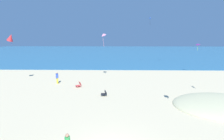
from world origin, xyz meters
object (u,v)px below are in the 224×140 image
person_2 (57,77)px  beach_chair_far_right (79,85)px  kite_purple (198,44)px  kite_blue (150,18)px  beach_chair_mid_beach (104,93)px  kite_red (10,38)px  kite_pink (103,35)px

person_2 → beach_chair_far_right: bearing=107.4°
person_2 → kite_purple: size_ratio=1.34×
beach_chair_far_right → kite_blue: (11.57, 14.78, 9.34)m
beach_chair_mid_beach → kite_red: 13.93m
kite_red → kite_blue: bearing=33.9°
person_2 → kite_blue: bearing=172.4°
beach_chair_mid_beach → kite_purple: size_ratio=0.54×
kite_purple → person_2: bearing=-165.5°
kite_pink → kite_red: (-11.48, -2.09, -0.37)m
kite_purple → kite_red: 26.73m
kite_pink → kite_purple: kite_pink is taller
beach_chair_far_right → kite_purple: size_ratio=0.74×
beach_chair_far_right → kite_purple: kite_purple is taller
kite_purple → beach_chair_mid_beach: bearing=-145.9°
beach_chair_mid_beach → kite_purple: (14.14, 9.59, 4.62)m
person_2 → kite_red: kite_red is taller
kite_pink → kite_red: 11.68m
kite_red → kite_purple: bearing=11.8°
kite_pink → kite_blue: bearing=52.8°
person_2 → kite_pink: size_ratio=0.85×
beach_chair_mid_beach → kite_red: bearing=-18.2°
beach_chair_mid_beach → beach_chair_far_right: bearing=-40.3°
kite_pink → kite_purple: (14.66, 3.38, -1.49)m
beach_chair_mid_beach → kite_pink: size_ratio=0.34×
beach_chair_far_right → beach_chair_mid_beach: bearing=106.9°
beach_chair_mid_beach → beach_chair_far_right: size_ratio=0.74×
beach_chair_mid_beach → kite_purple: bearing=-145.1°
person_2 → kite_purple: kite_purple is taller
beach_chair_mid_beach → person_2: person_2 is taller
beach_chair_far_right → kite_blue: 20.97m
person_2 → kite_red: (-5.46, -0.13, 5.12)m
kite_purple → kite_red: (-26.14, -5.47, 1.12)m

